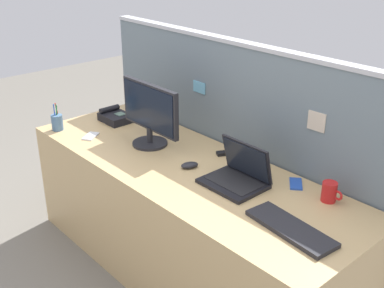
# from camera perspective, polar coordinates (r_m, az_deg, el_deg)

# --- Properties ---
(ground_plane) EXTENTS (10.00, 10.00, 0.00)m
(ground_plane) POSITION_cam_1_polar(r_m,az_deg,el_deg) (3.18, -0.69, -14.50)
(ground_plane) COLOR slate
(desk) EXTENTS (2.23, 0.76, 0.74)m
(desk) POSITION_cam_1_polar(r_m,az_deg,el_deg) (2.96, -0.73, -8.92)
(desk) COLOR tan
(desk) RESTS_ON ground_plane
(cubicle_divider) EXTENTS (2.34, 0.08, 1.39)m
(cubicle_divider) POSITION_cam_1_polar(r_m,az_deg,el_deg) (3.06, 5.19, -0.83)
(cubicle_divider) COLOR slate
(cubicle_divider) RESTS_ON ground_plane
(desktop_monitor) EXTENTS (0.50, 0.22, 0.39)m
(desktop_monitor) POSITION_cam_1_polar(r_m,az_deg,el_deg) (2.99, -4.96, 3.72)
(desktop_monitor) COLOR #232328
(desktop_monitor) RESTS_ON desk
(laptop) EXTENTS (0.32, 0.26, 0.22)m
(laptop) POSITION_cam_1_polar(r_m,az_deg,el_deg) (2.58, 5.44, -3.52)
(laptop) COLOR black
(laptop) RESTS_ON desk
(desk_phone) EXTENTS (0.21, 0.17, 0.09)m
(desk_phone) POSITION_cam_1_polar(r_m,az_deg,el_deg) (3.45, -8.98, 3.16)
(desk_phone) COLOR black
(desk_phone) RESTS_ON desk
(keyboard_main) EXTENTS (0.45, 0.19, 0.02)m
(keyboard_main) POSITION_cam_1_polar(r_m,az_deg,el_deg) (2.25, 11.46, -9.65)
(keyboard_main) COLOR #232328
(keyboard_main) RESTS_ON desk
(computer_mouse_right_hand) EXTENTS (0.09, 0.11, 0.03)m
(computer_mouse_right_hand) POSITION_cam_1_polar(r_m,az_deg,el_deg) (2.75, -0.28, -2.48)
(computer_mouse_right_hand) COLOR #232328
(computer_mouse_right_hand) RESTS_ON desk
(pen_cup) EXTENTS (0.08, 0.08, 0.19)m
(pen_cup) POSITION_cam_1_polar(r_m,az_deg,el_deg) (3.37, -15.50, 2.49)
(pen_cup) COLOR #4C7093
(pen_cup) RESTS_ON desk
(cell_phone_white_slab) EXTENTS (0.13, 0.14, 0.01)m
(cell_phone_white_slab) POSITION_cam_1_polar(r_m,az_deg,el_deg) (3.23, -11.76, 0.91)
(cell_phone_white_slab) COLOR silver
(cell_phone_white_slab) RESTS_ON desk
(cell_phone_blue_case) EXTENTS (0.13, 0.14, 0.01)m
(cell_phone_blue_case) POSITION_cam_1_polar(r_m,az_deg,el_deg) (2.64, 12.06, -4.58)
(cell_phone_blue_case) COLOR blue
(cell_phone_blue_case) RESTS_ON desk
(tv_remote) EXTENTS (0.12, 0.17, 0.02)m
(tv_remote) POSITION_cam_1_polar(r_m,az_deg,el_deg) (2.93, 4.53, -0.99)
(tv_remote) COLOR black
(tv_remote) RESTS_ON desk
(coffee_mug) EXTENTS (0.11, 0.08, 0.10)m
(coffee_mug) POSITION_cam_1_polar(r_m,az_deg,el_deg) (2.50, 15.80, -5.42)
(coffee_mug) COLOR red
(coffee_mug) RESTS_ON desk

